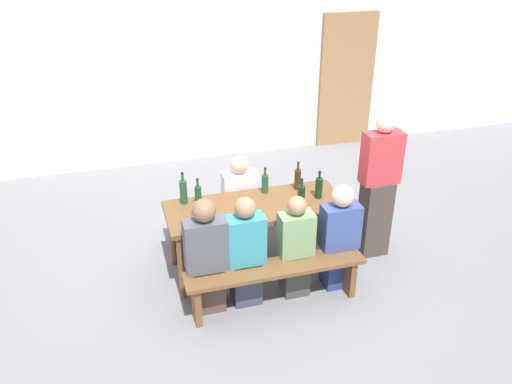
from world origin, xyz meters
TOP-DOWN VIEW (x-y plane):
  - ground_plane at (0.00, 0.00)m, footprint 24.00×24.00m
  - back_wall at (0.00, 3.13)m, footprint 14.00×0.20m
  - wooden_door at (2.36, 2.99)m, footprint 0.90×0.06m
  - tasting_table at (0.00, 0.00)m, footprint 1.82×0.71m
  - bench_near at (0.00, -0.66)m, footprint 1.72×0.30m
  - bench_far at (0.00, 0.66)m, footprint 1.72×0.30m
  - wine_bottle_0 at (0.44, -0.11)m, footprint 0.08×0.08m
  - wine_bottle_1 at (-0.56, 0.14)m, footprint 0.07×0.07m
  - wine_bottle_2 at (0.17, 0.25)m, footprint 0.07×0.07m
  - wine_bottle_3 at (0.67, -0.02)m, footprint 0.08×0.08m
  - wine_bottle_4 at (-0.69, 0.25)m, footprint 0.08×0.08m
  - wine_bottle_5 at (0.53, 0.23)m, footprint 0.07×0.07m
  - wine_glass_0 at (-0.65, -0.25)m, footprint 0.07×0.07m
  - wine_glass_1 at (-0.62, -0.05)m, footprint 0.07×0.07m
  - seated_guest_near_0 at (-0.62, -0.51)m, footprint 0.39×0.24m
  - seated_guest_near_1 at (-0.25, -0.51)m, footprint 0.36×0.24m
  - seated_guest_near_2 at (0.25, -0.51)m, footprint 0.33×0.24m
  - seated_guest_near_3 at (0.70, -0.51)m, footprint 0.37×0.24m
  - seated_guest_far_0 at (-0.04, 0.51)m, footprint 0.38×0.24m
  - standing_host at (1.32, -0.08)m, footprint 0.40×0.24m

SIDE VIEW (x-z plane):
  - ground_plane at x=0.00m, z-range 0.00..0.00m
  - bench_near at x=0.00m, z-range 0.12..0.57m
  - bench_far at x=0.00m, z-range 0.12..0.57m
  - seated_guest_near_2 at x=0.25m, z-range -0.03..1.04m
  - seated_guest_far_0 at x=-0.04m, z-range -0.03..1.05m
  - seated_guest_near_1 at x=-0.25m, z-range -0.03..1.10m
  - seated_guest_near_3 at x=0.70m, z-range -0.02..1.10m
  - seated_guest_near_0 at x=-0.62m, z-range -0.03..1.14m
  - tasting_table at x=0.00m, z-range 0.28..1.03m
  - standing_host at x=1.32m, z-range -0.03..1.59m
  - wine_glass_0 at x=-0.65m, z-range 0.78..0.92m
  - wine_bottle_2 at x=0.17m, z-range 0.72..1.00m
  - wine_bottle_0 at x=0.44m, z-range 0.72..1.01m
  - wine_bottle_3 at x=0.67m, z-range 0.72..1.02m
  - wine_bottle_1 at x=-0.56m, z-range 0.71..1.02m
  - wine_bottle_5 at x=0.53m, z-range 0.71..1.02m
  - wine_glass_1 at x=-0.62m, z-range 0.79..0.96m
  - wine_bottle_4 at x=-0.69m, z-range 0.71..1.05m
  - wooden_door at x=2.36m, z-range 0.00..2.10m
  - back_wall at x=0.00m, z-range 0.00..3.20m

